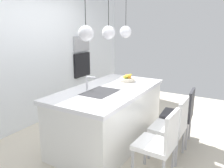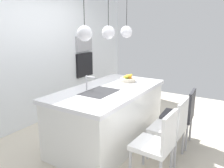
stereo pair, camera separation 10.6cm
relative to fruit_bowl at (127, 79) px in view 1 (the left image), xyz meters
name	(u,v)px [view 1 (the left image)]	position (x,y,z in m)	size (l,w,h in m)	color
floor	(109,141)	(-0.57, 0.04, -0.94)	(6.60, 6.60, 0.00)	beige
back_wall	(33,56)	(-0.57, 1.69, 0.36)	(6.00, 0.10, 2.60)	white
kitchen_island	(109,115)	(-0.57, 0.04, -0.49)	(2.01, 1.07, 0.90)	white
sink_basin	(100,92)	(-0.81, 0.04, -0.05)	(0.56, 0.40, 0.02)	#2D2D30
faucet	(88,81)	(-0.81, 0.25, 0.10)	(0.02, 0.17, 0.22)	silver
fruit_bowl	(127,79)	(0.00, 0.00, 0.00)	(0.27, 0.27, 0.15)	beige
microwave	(81,44)	(0.81, 1.62, 0.50)	(0.54, 0.08, 0.34)	#9E9EA3
oven	(82,65)	(0.81, 1.62, 0.00)	(0.56, 0.08, 0.56)	black
chair_near	(160,142)	(-1.07, -0.97, -0.45)	(0.44, 0.46, 0.89)	white
chair_middle	(173,125)	(-0.52, -0.97, -0.45)	(0.45, 0.44, 0.88)	silver
chair_far	(181,113)	(-0.03, -0.97, -0.43)	(0.46, 0.48, 0.90)	#333338
pendant_light_left	(86,33)	(-1.12, 0.04, 0.80)	(0.20, 0.20, 0.80)	silver
pendant_light_center	(109,32)	(-0.57, 0.04, 0.80)	(0.20, 0.20, 0.80)	silver
pendant_light_right	(126,32)	(-0.01, 0.04, 0.80)	(0.20, 0.20, 0.80)	silver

